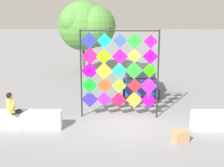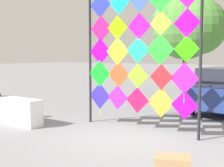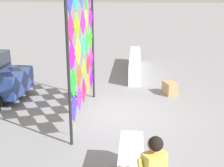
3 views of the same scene
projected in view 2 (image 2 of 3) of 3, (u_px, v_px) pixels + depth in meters
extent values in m
plane|color=gray|center=(128.00, 139.00, 7.17)|extent=(120.00, 120.00, 0.00)
cylinder|color=#232328|center=(90.00, 57.00, 8.84)|extent=(0.07, 0.07, 3.84)
cylinder|color=#232328|center=(201.00, 57.00, 6.87)|extent=(0.07, 0.07, 3.84)
cube|color=#3225EA|center=(100.00, 96.00, 8.73)|extent=(0.75, 0.03, 0.75)
cylinder|color=#D7E516|center=(100.00, 113.00, 8.79)|extent=(0.02, 0.02, 0.23)
cube|color=#8E21F8|center=(118.00, 97.00, 8.35)|extent=(0.67, 0.03, 0.67)
cube|color=#F11448|center=(137.00, 100.00, 7.98)|extent=(0.69, 0.03, 0.69)
cube|color=orange|center=(161.00, 102.00, 7.58)|extent=(0.76, 0.03, 0.76)
cube|color=#9A0BE4|center=(185.00, 105.00, 7.21)|extent=(0.70, 0.03, 0.70)
cube|color=#14E123|center=(99.00, 74.00, 8.67)|extent=(0.76, 0.03, 0.76)
cylinder|color=#E516D5|center=(100.00, 94.00, 8.73)|extent=(0.02, 0.02, 0.39)
cube|color=#F44821|center=(119.00, 74.00, 8.27)|extent=(0.70, 0.03, 0.70)
cube|color=#7CDA23|center=(138.00, 76.00, 7.89)|extent=(0.64, 0.03, 0.64)
cylinder|color=#8016E5|center=(138.00, 94.00, 7.95)|extent=(0.02, 0.02, 0.33)
cube|color=red|center=(161.00, 77.00, 7.50)|extent=(0.64, 0.03, 0.64)
cube|color=#F71CDF|center=(184.00, 78.00, 7.15)|extent=(0.75, 0.03, 0.75)
cylinder|color=#16E52D|center=(184.00, 99.00, 7.21)|extent=(0.02, 0.02, 0.23)
cube|color=#A807D9|center=(100.00, 51.00, 8.60)|extent=(0.76, 0.03, 0.76)
cube|color=yellow|center=(118.00, 51.00, 8.23)|extent=(0.74, 0.03, 0.74)
cube|color=#19DE78|center=(138.00, 50.00, 7.84)|extent=(0.69, 0.03, 0.69)
cylinder|color=#E51682|center=(138.00, 68.00, 7.89)|extent=(0.02, 0.02, 0.23)
cube|color=#22D725|center=(160.00, 49.00, 7.47)|extent=(0.76, 0.03, 0.76)
cube|color=#2CF209|center=(187.00, 49.00, 7.07)|extent=(0.63, 0.03, 0.63)
cube|color=#CF197A|center=(101.00, 29.00, 8.54)|extent=(0.74, 0.03, 0.74)
cube|color=#8DEF09|center=(117.00, 28.00, 8.18)|extent=(0.65, 0.03, 0.65)
cube|color=#EC14C5|center=(139.00, 26.00, 7.76)|extent=(0.69, 0.03, 0.69)
cube|color=yellow|center=(161.00, 23.00, 7.42)|extent=(0.60, 0.03, 0.60)
cube|color=#E30AF6|center=(187.00, 23.00, 7.00)|extent=(0.68, 0.03, 0.68)
cube|color=#2834CD|center=(100.00, 5.00, 8.50)|extent=(0.71, 0.03, 0.71)
cube|color=#12E4C2|center=(119.00, 3.00, 8.12)|extent=(0.65, 0.03, 0.65)
cube|color=#3A5BF5|center=(140.00, 0.00, 7.71)|extent=(0.60, 0.03, 0.60)
cylinder|color=#16E546|center=(188.00, 14.00, 7.01)|extent=(0.02, 0.02, 0.27)
cube|color=navy|center=(1.00, 121.00, 8.94)|extent=(0.25, 0.22, 0.09)
cylinder|color=black|center=(1.00, 109.00, 9.08)|extent=(0.11, 0.11, 0.75)
cube|color=navy|center=(3.00, 120.00, 9.11)|extent=(0.25, 0.22, 0.09)
cylinder|color=black|center=(217.00, 98.00, 12.27)|extent=(0.23, 0.54, 0.53)
cylinder|color=black|center=(190.00, 107.00, 10.12)|extent=(0.23, 0.54, 0.53)
cylinder|color=brown|center=(184.00, 69.00, 16.80)|extent=(0.21, 0.21, 2.44)
sphere|color=#4C8938|center=(185.00, 27.00, 16.60)|extent=(3.51, 3.51, 3.51)
sphere|color=#4C8938|center=(199.00, 27.00, 15.89)|extent=(2.93, 2.93, 2.93)
sphere|color=#4C8938|center=(186.00, 25.00, 17.18)|extent=(2.89, 2.89, 2.89)
sphere|color=#4C8938|center=(169.00, 20.00, 16.27)|extent=(1.78, 1.78, 1.78)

